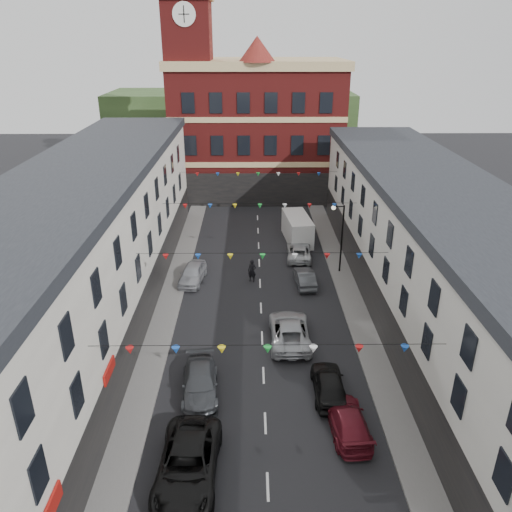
{
  "coord_description": "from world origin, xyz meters",
  "views": [
    {
      "loc": [
        -0.69,
        -24.22,
        18.51
      ],
      "look_at": [
        -0.36,
        8.55,
        3.99
      ],
      "focal_mm": 35.0,
      "sensor_mm": 36.0,
      "label": 1
    }
  ],
  "objects_px": {
    "street_lamp": "(339,230)",
    "pedestrian": "(252,271)",
    "car_right_d": "(329,384)",
    "white_van": "(297,228)",
    "car_right_f": "(299,252)",
    "car_left_e": "(193,273)",
    "car_right_c": "(348,421)",
    "car_right_e": "(305,278)",
    "car_left_d": "(200,383)",
    "car_left_c": "(188,464)",
    "moving_car": "(290,331)"
  },
  "relations": [
    {
      "from": "car_left_c",
      "to": "car_right_c",
      "type": "distance_m",
      "value": 8.27
    },
    {
      "from": "car_left_c",
      "to": "car_left_d",
      "type": "relative_size",
      "value": 1.2
    },
    {
      "from": "car_right_d",
      "to": "car_right_f",
      "type": "distance_m",
      "value": 18.82
    },
    {
      "from": "car_right_f",
      "to": "pedestrian",
      "type": "distance_m",
      "value": 6.28
    },
    {
      "from": "car_left_c",
      "to": "car_left_d",
      "type": "xyz_separation_m",
      "value": [
        0.0,
        5.89,
        -0.11
      ]
    },
    {
      "from": "car_right_d",
      "to": "car_right_e",
      "type": "bearing_deg",
      "value": -89.42
    },
    {
      "from": "car_right_e",
      "to": "moving_car",
      "type": "xyz_separation_m",
      "value": [
        -1.8,
        -8.06,
        0.13
      ]
    },
    {
      "from": "car_right_d",
      "to": "car_right_e",
      "type": "relative_size",
      "value": 1.1
    },
    {
      "from": "white_van",
      "to": "car_right_d",
      "type": "bearing_deg",
      "value": -97.01
    },
    {
      "from": "car_right_c",
      "to": "car_right_f",
      "type": "distance_m",
      "value": 21.62
    },
    {
      "from": "car_left_d",
      "to": "car_right_c",
      "type": "xyz_separation_m",
      "value": [
        7.75,
        -3.01,
        -0.04
      ]
    },
    {
      "from": "street_lamp",
      "to": "car_right_d",
      "type": "bearing_deg",
      "value": -100.58
    },
    {
      "from": "car_right_d",
      "to": "car_right_c",
      "type": "bearing_deg",
      "value": 101.8
    },
    {
      "from": "pedestrian",
      "to": "car_right_f",
      "type": "bearing_deg",
      "value": 67.81
    },
    {
      "from": "street_lamp",
      "to": "car_right_f",
      "type": "distance_m",
      "value": 5.34
    },
    {
      "from": "car_right_e",
      "to": "car_right_f",
      "type": "distance_m",
      "value": 5.28
    },
    {
      "from": "car_right_e",
      "to": "pedestrian",
      "type": "bearing_deg",
      "value": -12.72
    },
    {
      "from": "car_right_c",
      "to": "car_right_f",
      "type": "relative_size",
      "value": 0.99
    },
    {
      "from": "street_lamp",
      "to": "car_left_d",
      "type": "distance_m",
      "value": 18.87
    },
    {
      "from": "car_right_d",
      "to": "white_van",
      "type": "bearing_deg",
      "value": -89.91
    },
    {
      "from": "car_right_e",
      "to": "car_right_f",
      "type": "relative_size",
      "value": 0.85
    },
    {
      "from": "car_left_c",
      "to": "white_van",
      "type": "bearing_deg",
      "value": 77.37
    },
    {
      "from": "car_left_c",
      "to": "car_left_d",
      "type": "height_order",
      "value": "car_left_c"
    },
    {
      "from": "street_lamp",
      "to": "car_right_d",
      "type": "distance_m",
      "value": 16.38
    },
    {
      "from": "car_left_d",
      "to": "car_right_f",
      "type": "xyz_separation_m",
      "value": [
        7.2,
        18.6,
        -0.06
      ]
    },
    {
      "from": "car_right_c",
      "to": "pedestrian",
      "type": "relative_size",
      "value": 2.4
    },
    {
      "from": "moving_car",
      "to": "pedestrian",
      "type": "distance_m",
      "value": 9.06
    },
    {
      "from": "car_left_e",
      "to": "car_right_c",
      "type": "xyz_separation_m",
      "value": [
        9.65,
        -16.98,
        -0.08
      ]
    },
    {
      "from": "car_right_e",
      "to": "pedestrian",
      "type": "relative_size",
      "value": 2.06
    },
    {
      "from": "car_left_e",
      "to": "moving_car",
      "type": "distance_m",
      "value": 11.37
    },
    {
      "from": "car_left_d",
      "to": "car_right_e",
      "type": "relative_size",
      "value": 1.24
    },
    {
      "from": "car_left_c",
      "to": "car_right_f",
      "type": "xyz_separation_m",
      "value": [
        7.2,
        24.49,
        -0.17
      ]
    },
    {
      "from": "street_lamp",
      "to": "car_left_e",
      "type": "xyz_separation_m",
      "value": [
        -12.05,
        -1.6,
        -3.17
      ]
    },
    {
      "from": "car_right_d",
      "to": "pedestrian",
      "type": "xyz_separation_m",
      "value": [
        -4.25,
        14.2,
        0.21
      ]
    },
    {
      "from": "car_right_e",
      "to": "car_left_e",
      "type": "bearing_deg",
      "value": -8.01
    },
    {
      "from": "car_right_f",
      "to": "white_van",
      "type": "distance_m",
      "value": 4.42
    },
    {
      "from": "pedestrian",
      "to": "street_lamp",
      "type": "bearing_deg",
      "value": 32.89
    },
    {
      "from": "street_lamp",
      "to": "pedestrian",
      "type": "distance_m",
      "value": 7.94
    },
    {
      "from": "car_left_d",
      "to": "car_right_c",
      "type": "distance_m",
      "value": 8.32
    },
    {
      "from": "car_right_d",
      "to": "car_right_f",
      "type": "height_order",
      "value": "car_right_d"
    },
    {
      "from": "car_right_e",
      "to": "white_van",
      "type": "height_order",
      "value": "white_van"
    },
    {
      "from": "car_right_c",
      "to": "white_van",
      "type": "xyz_separation_m",
      "value": [
        -0.35,
        25.98,
        0.58
      ]
    },
    {
      "from": "car_left_d",
      "to": "car_left_e",
      "type": "bearing_deg",
      "value": 93.08
    },
    {
      "from": "car_right_f",
      "to": "pedestrian",
      "type": "relative_size",
      "value": 2.42
    },
    {
      "from": "car_right_f",
      "to": "pedestrian",
      "type": "height_order",
      "value": "pedestrian"
    },
    {
      "from": "pedestrian",
      "to": "moving_car",
      "type": "bearing_deg",
      "value": -53.94
    },
    {
      "from": "car_left_e",
      "to": "moving_car",
      "type": "xyz_separation_m",
      "value": [
        7.3,
        -8.72,
        0.03
      ]
    },
    {
      "from": "car_left_e",
      "to": "car_right_c",
      "type": "distance_m",
      "value": 19.54
    },
    {
      "from": "car_left_e",
      "to": "car_left_c",
      "type": "bearing_deg",
      "value": -77.23
    },
    {
      "from": "car_right_f",
      "to": "car_right_e",
      "type": "bearing_deg",
      "value": 93.29
    }
  ]
}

